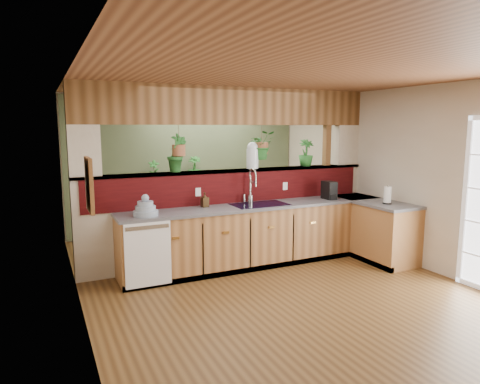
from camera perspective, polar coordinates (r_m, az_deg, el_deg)
name	(u,v)px	position (r m, az deg, el deg)	size (l,w,h in m)	color
ground	(278,288)	(5.56, 5.06, -12.66)	(4.60, 7.00, 0.01)	#523619
ceiling	(281,77)	(5.22, 5.45, 15.01)	(4.60, 7.00, 0.01)	brown
wall_back	(188,164)	(8.42, -6.96, 3.68)	(4.60, 0.02, 2.60)	beige
wall_left	(79,200)	(4.53, -20.68, -1.03)	(0.02, 7.00, 2.60)	beige
wall_right	(416,177)	(6.70, 22.47, 1.83)	(0.02, 7.00, 2.60)	beige
pass_through_partition	(235,183)	(6.45, -0.63, 1.27)	(4.60, 0.21, 2.60)	beige
pass_through_ledge	(233,171)	(6.42, -0.88, 2.84)	(4.60, 0.21, 0.04)	brown
header_beam	(233,106)	(6.39, -0.90, 11.39)	(4.60, 0.15, 0.55)	brown
sage_backwall	(188,164)	(8.40, -6.92, 3.67)	(4.55, 0.02, 2.55)	#536243
countertop	(297,232)	(6.56, 7.60, -5.29)	(4.14, 1.52, 0.90)	brown
dishwasher	(148,254)	(5.48, -12.16, -8.11)	(0.58, 0.03, 0.82)	white
navy_sink	(260,210)	(6.27, 2.63, -2.37)	(0.82, 0.50, 0.18)	black
framed_print	(90,185)	(3.71, -19.42, 0.91)	(0.04, 0.35, 0.45)	brown
faucet	(251,184)	(6.32, 1.54, 1.04)	(0.23, 0.23, 0.53)	#B7B7B2
dish_stack	(145,209)	(5.56, -12.49, -2.25)	(0.32, 0.32, 0.28)	#8899B0
soap_dispenser	(205,200)	(6.06, -4.73, -1.03)	(0.09, 0.10, 0.21)	#3B2915
coffee_maker	(329,191)	(6.84, 11.84, 0.13)	(0.15, 0.25, 0.28)	black
paper_towel	(387,195)	(6.65, 19.06, -0.43)	(0.13, 0.13, 0.27)	black
glass_jar	(252,155)	(6.54, 1.67, 4.91)	(0.18, 0.18, 0.41)	silver
ledge_plant_left	(177,154)	(6.09, -8.40, 4.99)	(0.27, 0.22, 0.50)	#205B21
ledge_plant_right	(306,153)	(7.03, 8.78, 5.19)	(0.24, 0.24, 0.44)	#205B21
hanging_plant_a	(179,139)	(6.09, -8.20, 7.07)	(0.22, 0.19, 0.52)	brown
hanging_plant_b	(262,133)	(6.60, 2.92, 7.88)	(0.45, 0.41, 0.56)	brown
shelving_console	(181,208)	(8.22, -7.82, -2.08)	(1.63, 0.43, 1.09)	black
shelf_plant_a	(154,170)	(7.98, -11.40, 2.84)	(0.20, 0.14, 0.39)	#205B21
shelf_plant_b	(194,167)	(8.20, -6.09, 3.27)	(0.24, 0.24, 0.43)	#205B21
floor_plant	(284,218)	(7.85, 5.85, -3.42)	(0.69, 0.60, 0.77)	#205B21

